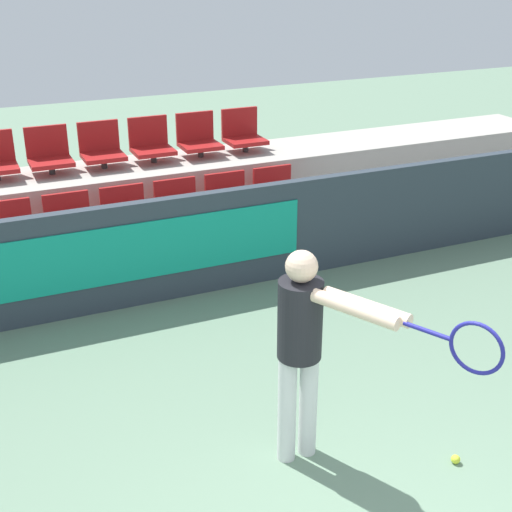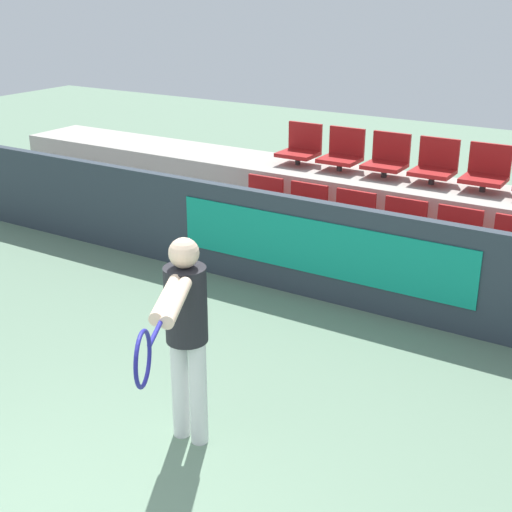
% 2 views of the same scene
% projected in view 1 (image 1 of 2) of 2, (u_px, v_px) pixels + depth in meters
% --- Properties ---
extents(barrier_wall, '(12.31, 0.14, 1.09)m').
position_uv_depth(barrier_wall, '(172.00, 248.00, 7.28)').
color(barrier_wall, '#2D3842').
rests_on(barrier_wall, ground).
extents(bleacher_tier_front, '(11.91, 1.00, 0.49)m').
position_uv_depth(bleacher_tier_front, '(158.00, 254.00, 7.89)').
color(bleacher_tier_front, '#ADA89E').
rests_on(bleacher_tier_front, ground).
extents(bleacher_tier_middle, '(11.91, 1.00, 0.99)m').
position_uv_depth(bleacher_tier_middle, '(134.00, 206.00, 8.63)').
color(bleacher_tier_middle, '#ADA89E').
rests_on(bleacher_tier_middle, ground).
extents(stadium_chair_0, '(0.48, 0.42, 0.52)m').
position_uv_depth(stadium_chair_0, '(10.00, 232.00, 7.26)').
color(stadium_chair_0, '#333333').
rests_on(stadium_chair_0, bleacher_tier_front).
extents(stadium_chair_1, '(0.48, 0.42, 0.52)m').
position_uv_depth(stadium_chair_1, '(70.00, 223.00, 7.48)').
color(stadium_chair_1, '#333333').
rests_on(stadium_chair_1, bleacher_tier_front).
extents(stadium_chair_2, '(0.48, 0.42, 0.52)m').
position_uv_depth(stadium_chair_2, '(126.00, 215.00, 7.70)').
color(stadium_chair_2, '#333333').
rests_on(stadium_chair_2, bleacher_tier_front).
extents(stadium_chair_3, '(0.48, 0.42, 0.52)m').
position_uv_depth(stadium_chair_3, '(179.00, 208.00, 7.92)').
color(stadium_chair_3, '#333333').
rests_on(stadium_chair_3, bleacher_tier_front).
extents(stadium_chair_4, '(0.48, 0.42, 0.52)m').
position_uv_depth(stadium_chair_4, '(229.00, 201.00, 8.14)').
color(stadium_chair_4, '#333333').
rests_on(stadium_chair_4, bleacher_tier_front).
extents(stadium_chair_5, '(0.48, 0.42, 0.52)m').
position_uv_depth(stadium_chair_5, '(276.00, 194.00, 8.36)').
color(stadium_chair_5, '#333333').
rests_on(stadium_chair_5, bleacher_tier_front).
extents(stadium_chair_7, '(0.48, 0.42, 0.52)m').
position_uv_depth(stadium_chair_7, '(49.00, 154.00, 8.11)').
color(stadium_chair_7, '#333333').
rests_on(stadium_chair_7, bleacher_tier_middle).
extents(stadium_chair_8, '(0.48, 0.42, 0.52)m').
position_uv_depth(stadium_chair_8, '(102.00, 149.00, 8.34)').
color(stadium_chair_8, '#333333').
rests_on(stadium_chair_8, bleacher_tier_middle).
extents(stadium_chair_9, '(0.48, 0.42, 0.52)m').
position_uv_depth(stadium_chair_9, '(151.00, 143.00, 8.56)').
color(stadium_chair_9, '#333333').
rests_on(stadium_chair_9, bleacher_tier_middle).
extents(stadium_chair_10, '(0.48, 0.42, 0.52)m').
position_uv_depth(stadium_chair_10, '(198.00, 138.00, 8.78)').
color(stadium_chair_10, '#333333').
rests_on(stadium_chair_10, bleacher_tier_middle).
extents(stadium_chair_11, '(0.48, 0.42, 0.52)m').
position_uv_depth(stadium_chair_11, '(243.00, 134.00, 9.00)').
color(stadium_chair_11, '#333333').
rests_on(stadium_chair_11, bleacher_tier_middle).
extents(tennis_player, '(0.77, 1.38, 1.61)m').
position_uv_depth(tennis_player, '(309.00, 339.00, 4.74)').
color(tennis_player, silver).
rests_on(tennis_player, ground).
extents(tennis_ball, '(0.07, 0.07, 0.07)m').
position_uv_depth(tennis_ball, '(456.00, 459.00, 5.08)').
color(tennis_ball, '#CCDB33').
rests_on(tennis_ball, ground).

